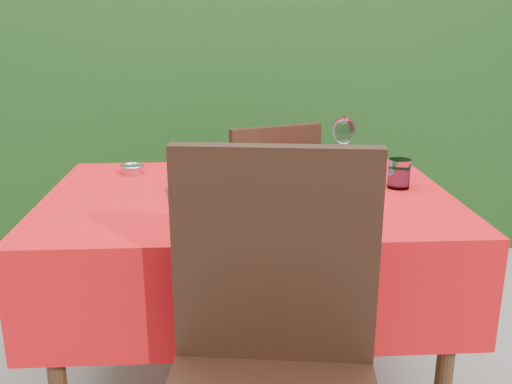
{
  "coord_description": "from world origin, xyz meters",
  "views": [
    {
      "loc": [
        -0.08,
        -1.71,
        1.27
      ],
      "look_at": [
        0.02,
        -0.05,
        0.77
      ],
      "focal_mm": 40.0,
      "sensor_mm": 36.0,
      "label": 1
    }
  ],
  "objects": [
    {
      "name": "pizza_plate",
      "position": [
        0.03,
        -0.15,
        0.78
      ],
      "size": [
        0.35,
        0.35,
        0.06
      ],
      "rotation": [
        0.0,
        0.0,
        0.17
      ],
      "color": "white",
      "rests_on": "dining_table"
    },
    {
      "name": "pasta_plate",
      "position": [
        0.05,
        0.28,
        0.78
      ],
      "size": [
        0.27,
        0.27,
        0.08
      ],
      "rotation": [
        0.0,
        0.0,
        -0.06
      ],
      "color": "white",
      "rests_on": "dining_table"
    },
    {
      "name": "chair_far",
      "position": [
        0.1,
        0.62,
        0.5
      ],
      "size": [
        0.5,
        0.5,
        0.86
      ],
      "rotation": [
        0.0,
        0.0,
        3.48
      ],
      "color": "black",
      "rests_on": "ground"
    },
    {
      "name": "wine_glass",
      "position": [
        0.35,
        0.26,
        0.89
      ],
      "size": [
        0.08,
        0.08,
        0.2
      ],
      "color": "silver",
      "rests_on": "dining_table"
    },
    {
      "name": "water_glass",
      "position": [
        0.49,
        0.04,
        0.79
      ],
      "size": [
        0.07,
        0.07,
        0.09
      ],
      "color": "silver",
      "rests_on": "dining_table"
    },
    {
      "name": "dining_table",
      "position": [
        0.0,
        0.0,
        0.6
      ],
      "size": [
        1.26,
        0.86,
        0.75
      ],
      "color": "#462816",
      "rests_on": "ground"
    },
    {
      "name": "chair_near",
      "position": [
        0.02,
        -0.65,
        0.58
      ],
      "size": [
        0.52,
        0.52,
        1.02
      ],
      "rotation": [
        0.0,
        0.0,
        -0.13
      ],
      "color": "black",
      "rests_on": "ground"
    },
    {
      "name": "fork",
      "position": [
        -0.24,
        -0.04,
        0.75
      ],
      "size": [
        0.05,
        0.19,
        0.0
      ],
      "primitive_type": "cube",
      "rotation": [
        0.0,
        0.0,
        0.15
      ],
      "color": "silver",
      "rests_on": "dining_table"
    },
    {
      "name": "steel_ramekin",
      "position": [
        -0.4,
        0.27,
        0.76
      ],
      "size": [
        0.08,
        0.08,
        0.03
      ],
      "primitive_type": "cylinder",
      "color": "#B5B5BC",
      "rests_on": "dining_table"
    },
    {
      "name": "hedge",
      "position": [
        0.0,
        1.55,
        0.92
      ],
      "size": [
        3.2,
        0.55,
        1.78
      ],
      "color": "black",
      "rests_on": "ground"
    }
  ]
}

